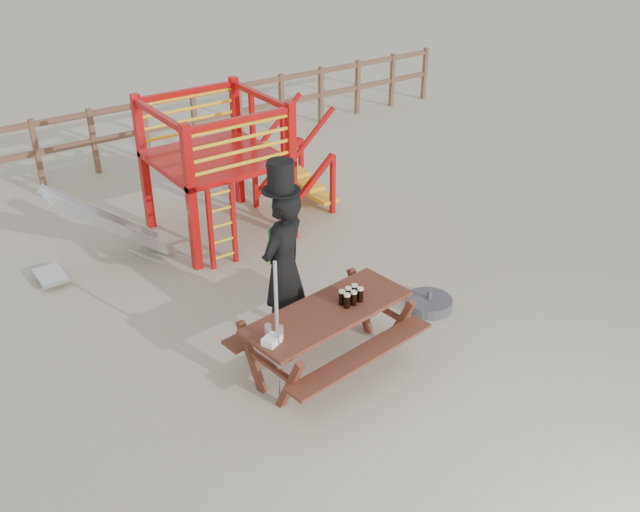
# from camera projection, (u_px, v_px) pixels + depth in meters

# --- Properties ---
(ground) EXTENTS (60.00, 60.00, 0.00)m
(ground) POSITION_uv_depth(u_px,v_px,m) (353.00, 351.00, 8.32)
(ground) COLOR tan
(ground) RESTS_ON ground
(back_fence) EXTENTS (15.09, 0.09, 1.20)m
(back_fence) POSITION_uv_depth(u_px,v_px,m) (119.00, 129.00, 12.95)
(back_fence) COLOR brown
(back_fence) RESTS_ON ground
(playground_fort) EXTENTS (4.71, 1.84, 2.10)m
(playground_fort) POSITION_uv_depth(u_px,v_px,m) (212.00, 168.00, 10.41)
(playground_fort) COLOR #A90B0B
(playground_fort) RESTS_ON ground
(picnic_table) EXTENTS (2.08, 1.56, 0.75)m
(picnic_table) POSITION_uv_depth(u_px,v_px,m) (328.00, 331.00, 7.85)
(picnic_table) COLOR brown
(picnic_table) RESTS_ON ground
(man_with_hat) EXTENTS (0.82, 0.70, 2.26)m
(man_with_hat) POSITION_uv_depth(u_px,v_px,m) (283.00, 264.00, 8.08)
(man_with_hat) COLOR black
(man_with_hat) RESTS_ON ground
(metal_pole) EXTENTS (0.04, 0.04, 1.71)m
(metal_pole) POSITION_uv_depth(u_px,v_px,m) (277.00, 336.00, 7.12)
(metal_pole) COLOR #B2B2B7
(metal_pole) RESTS_ON ground
(parasol_base) EXTENTS (0.59, 0.59, 0.25)m
(parasol_base) POSITION_uv_depth(u_px,v_px,m) (429.00, 303.00, 9.08)
(parasol_base) COLOR #3D3D43
(parasol_base) RESTS_ON ground
(paper_bag) EXTENTS (0.22, 0.20, 0.08)m
(paper_bag) POSITION_uv_depth(u_px,v_px,m) (272.00, 340.00, 7.16)
(paper_bag) COLOR white
(paper_bag) RESTS_ON picnic_table
(stout_pints) EXTENTS (0.27, 0.18, 0.17)m
(stout_pints) POSITION_uv_depth(u_px,v_px,m) (351.00, 296.00, 7.80)
(stout_pints) COLOR black
(stout_pints) RESTS_ON picnic_table
(empty_glasses) EXTENTS (0.16, 0.16, 0.15)m
(empty_glasses) POSITION_uv_depth(u_px,v_px,m) (274.00, 332.00, 7.24)
(empty_glasses) COLOR silver
(empty_glasses) RESTS_ON picnic_table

